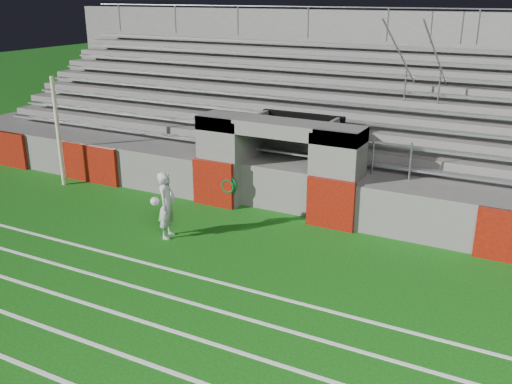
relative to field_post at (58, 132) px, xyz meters
The scene contains 6 objects.
ground 7.69m from the field_post, 18.08° to the right, with size 90.00×90.00×0.00m, color #0F4F0D.
field_post is the anchor object (origin of this frame).
field_markings 10.36m from the field_post, 45.82° to the right, with size 28.00×8.09×0.01m.
stadium_structure 9.09m from the field_post, 38.42° to the left, with size 26.00×8.48×5.42m.
goalkeeper_with_ball 5.84m from the field_post, 18.58° to the right, with size 0.61×0.71×1.72m.
hose_coil 5.96m from the field_post, ahead, with size 0.55×0.14×0.55m.
Camera 1 is at (6.56, -10.30, 5.91)m, focal length 40.00 mm.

